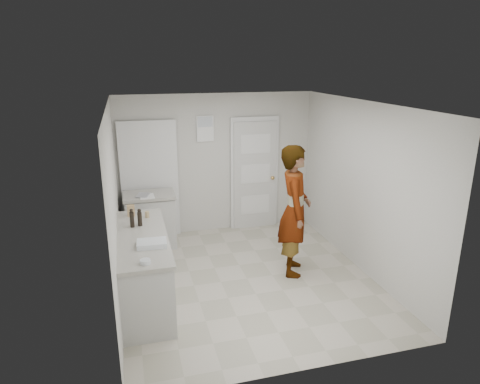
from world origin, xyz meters
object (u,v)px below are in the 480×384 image
object	(u,v)px
spice_jar	(147,214)
oil_cruet_a	(140,218)
oil_cruet_b	(132,218)
baking_dish	(152,244)
egg_bowl	(145,262)
cake_mix_box	(131,211)
person	(294,211)

from	to	relation	value
spice_jar	oil_cruet_a	bearing A→B (deg)	-110.66
oil_cruet_b	baking_dish	size ratio (longest dim) A/B	0.72
baking_dish	egg_bowl	xyz separation A→B (m)	(-0.10, -0.45, -0.01)
spice_jar	baking_dish	xyz separation A→B (m)	(-0.00, -1.00, -0.02)
cake_mix_box	oil_cruet_a	xyz separation A→B (m)	(0.10, -0.40, 0.03)
baking_dish	oil_cruet_a	bearing A→B (deg)	98.52
spice_jar	person	bearing A→B (deg)	-10.26
cake_mix_box	egg_bowl	world-z (taller)	cake_mix_box
oil_cruet_b	baking_dish	bearing A→B (deg)	-72.96
cake_mix_box	baking_dish	distance (m)	1.12
oil_cruet_a	oil_cruet_b	bearing A→B (deg)	-164.40
cake_mix_box	oil_cruet_b	bearing A→B (deg)	-88.04
egg_bowl	spice_jar	bearing A→B (deg)	85.79
spice_jar	baking_dish	distance (m)	1.00
cake_mix_box	baking_dish	bearing A→B (deg)	-77.69
oil_cruet_b	baking_dish	xyz separation A→B (m)	(0.21, -0.68, -0.10)
oil_cruet_a	cake_mix_box	bearing A→B (deg)	104.79
person	oil_cruet_a	bearing A→B (deg)	106.46
oil_cruet_b	egg_bowl	bearing A→B (deg)	-84.67
spice_jar	egg_bowl	size ratio (longest dim) A/B	0.76
cake_mix_box	oil_cruet_a	size ratio (longest dim) A/B	0.71
cake_mix_box	spice_jar	distance (m)	0.24
person	baking_dish	world-z (taller)	person
cake_mix_box	spice_jar	xyz separation A→B (m)	(0.21, -0.11, -0.04)
cake_mix_box	baking_dish	xyz separation A→B (m)	(0.21, -1.10, -0.06)
oil_cruet_a	baking_dish	distance (m)	0.72
oil_cruet_a	egg_bowl	size ratio (longest dim) A/B	2.03
baking_dish	spice_jar	bearing A→B (deg)	89.74
person	spice_jar	bearing A→B (deg)	98.35
cake_mix_box	oil_cruet_b	xyz separation A→B (m)	(0.00, -0.43, 0.04)
oil_cruet_b	baking_dish	distance (m)	0.71
oil_cruet_a	oil_cruet_b	xyz separation A→B (m)	(-0.10, -0.03, 0.01)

